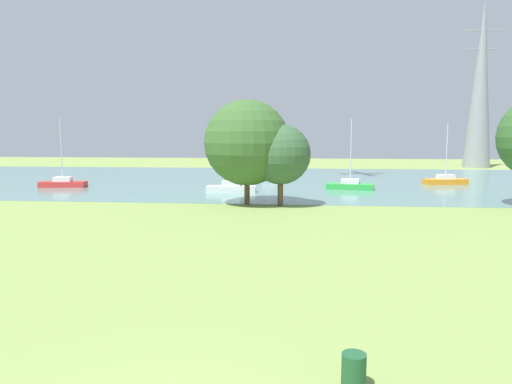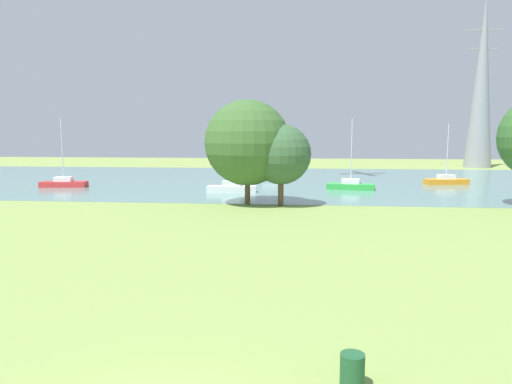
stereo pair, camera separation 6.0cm
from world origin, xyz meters
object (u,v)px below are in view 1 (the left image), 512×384
(sailboat_red, at_px, (63,183))
(sailboat_green, at_px, (350,185))
(sailboat_gray, at_px, (269,176))
(tree_east_near, at_px, (247,143))
(sailboat_orange, at_px, (445,180))
(litter_bin, at_px, (354,371))
(sailboat_white, at_px, (231,188))
(electricity_pylon, at_px, (481,83))
(tree_west_near, at_px, (281,155))

(sailboat_red, relative_size, sailboat_green, 1.03)
(sailboat_gray, height_order, tree_east_near, tree_east_near)
(sailboat_orange, bearing_deg, sailboat_green, -151.14)
(sailboat_gray, bearing_deg, tree_east_near, -90.70)
(sailboat_gray, relative_size, sailboat_orange, 0.81)
(litter_bin, distance_m, sailboat_white, 36.36)
(sailboat_red, height_order, tree_east_near, tree_east_near)
(tree_east_near, relative_size, electricity_pylon, 0.30)
(sailboat_white, xyz_separation_m, tree_west_near, (5.20, -8.30, 3.64))
(sailboat_red, relative_size, tree_west_near, 1.14)
(litter_bin, xyz_separation_m, sailboat_green, (3.69, 38.78, 0.07))
(sailboat_white, height_order, sailboat_red, sailboat_red)
(sailboat_orange, relative_size, sailboat_green, 0.95)
(tree_east_near, distance_m, electricity_pylon, 57.63)
(sailboat_green, bearing_deg, electricity_pylon, 54.81)
(sailboat_green, height_order, tree_west_near, sailboat_green)
(sailboat_green, xyz_separation_m, tree_west_near, (-6.62, -11.64, 3.62))
(sailboat_white, relative_size, sailboat_gray, 0.97)
(litter_bin, xyz_separation_m, sailboat_white, (-8.13, 35.44, 0.05))
(sailboat_white, distance_m, sailboat_gray, 13.89)
(litter_bin, bearing_deg, sailboat_orange, 71.65)
(litter_bin, relative_size, sailboat_white, 0.15)
(litter_bin, height_order, electricity_pylon, electricity_pylon)
(sailboat_orange, xyz_separation_m, electricity_pylon, (13.20, 28.46, 13.66))
(sailboat_white, distance_m, tree_east_near, 9.37)
(litter_bin, bearing_deg, sailboat_green, 84.57)
(sailboat_white, distance_m, sailboat_green, 12.28)
(sailboat_orange, bearing_deg, tree_east_near, -139.89)
(sailboat_green, bearing_deg, litter_bin, -95.43)
(sailboat_white, bearing_deg, sailboat_green, 15.77)
(sailboat_green, xyz_separation_m, electricity_pylon, (24.43, 34.65, 13.66))
(sailboat_red, bearing_deg, sailboat_orange, 9.51)
(sailboat_orange, bearing_deg, electricity_pylon, 65.12)
(litter_bin, height_order, sailboat_green, sailboat_green)
(sailboat_red, height_order, tree_west_near, sailboat_red)
(tree_west_near, bearing_deg, litter_bin, -83.84)
(sailboat_white, bearing_deg, litter_bin, -77.08)
(tree_east_near, bearing_deg, sailboat_white, 107.58)
(litter_bin, xyz_separation_m, electricity_pylon, (28.12, 73.43, 13.72))
(sailboat_white, height_order, electricity_pylon, electricity_pylon)
(sailboat_white, distance_m, sailboat_orange, 24.94)
(sailboat_gray, bearing_deg, sailboat_orange, -11.39)
(sailboat_white, bearing_deg, tree_east_near, -72.42)
(sailboat_red, xyz_separation_m, sailboat_green, (30.42, 0.79, -0.00))
(litter_bin, height_order, tree_east_near, tree_east_near)
(sailboat_gray, xyz_separation_m, sailboat_green, (9.08, -10.28, 0.02))
(sailboat_white, relative_size, tree_west_near, 0.83)
(sailboat_orange, bearing_deg, sailboat_red, -170.49)
(sailboat_orange, xyz_separation_m, sailboat_green, (-11.23, -6.19, 0.00))
(tree_east_near, height_order, tree_west_near, tree_east_near)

